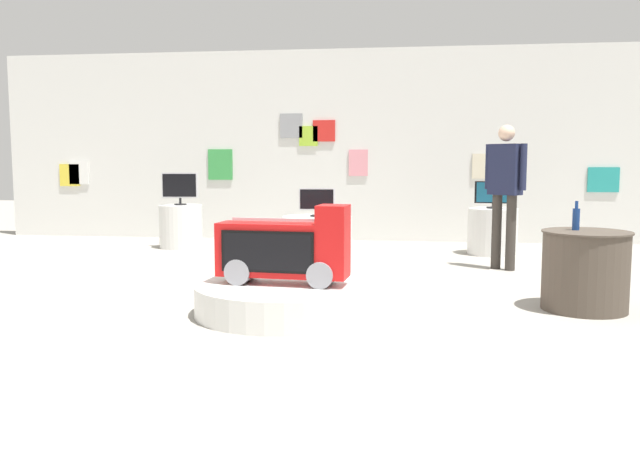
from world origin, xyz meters
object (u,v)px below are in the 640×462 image
(tv_on_right_rear, at_px, (493,194))
(shopper_browsing_near_truck, at_px, (505,185))
(tv_on_left_rear, at_px, (317,201))
(tv_on_center_rear, at_px, (180,187))
(display_pedestal_center_rear, at_px, (181,226))
(display_pedestal_right_rear, at_px, (492,231))
(bottle_on_side_table, at_px, (576,218))
(novelty_firetruck_tv, at_px, (285,251))
(main_display_pedestal, at_px, (283,299))
(display_pedestal_left_rear, at_px, (317,243))
(side_table_round, at_px, (585,270))

(tv_on_right_rear, height_order, shopper_browsing_near_truck, shopper_browsing_near_truck)
(tv_on_left_rear, relative_size, tv_on_center_rear, 0.79)
(display_pedestal_center_rear, xyz_separation_m, display_pedestal_right_rear, (4.71, -0.11, 0.00))
(tv_on_left_rear, height_order, bottle_on_side_table, tv_on_left_rear)
(display_pedestal_right_rear, distance_m, tv_on_right_rear, 0.54)
(shopper_browsing_near_truck, bearing_deg, novelty_firetruck_tv, -129.81)
(main_display_pedestal, distance_m, tv_on_left_rear, 2.43)
(display_pedestal_left_rear, bearing_deg, novelty_firetruck_tv, -89.14)
(tv_on_center_rear, bearing_deg, main_display_pedestal, -59.92)
(tv_on_center_rear, height_order, shopper_browsing_near_truck, shopper_browsing_near_truck)
(display_pedestal_left_rear, xyz_separation_m, side_table_round, (2.68, -1.83, 0.03))
(side_table_round, distance_m, bottle_on_side_table, 0.47)
(display_pedestal_left_rear, height_order, tv_on_right_rear, tv_on_right_rear)
(main_display_pedestal, bearing_deg, bottle_on_side_table, 12.44)
(tv_on_right_rear, height_order, bottle_on_side_table, tv_on_right_rear)
(shopper_browsing_near_truck, bearing_deg, tv_on_right_rear, 88.26)
(tv_on_left_rear, height_order, display_pedestal_center_rear, tv_on_left_rear)
(novelty_firetruck_tv, relative_size, side_table_round, 1.51)
(display_pedestal_left_rear, distance_m, display_pedestal_center_rear, 3.00)
(display_pedestal_center_rear, distance_m, display_pedestal_right_rear, 4.71)
(novelty_firetruck_tv, relative_size, display_pedestal_center_rear, 1.76)
(tv_on_right_rear, distance_m, bottle_on_side_table, 3.47)
(tv_on_right_rear, bearing_deg, display_pedestal_right_rear, 98.36)
(tv_on_center_rear, bearing_deg, shopper_browsing_near_truck, -17.35)
(novelty_firetruck_tv, relative_size, tv_on_left_rear, 2.65)
(novelty_firetruck_tv, relative_size, display_pedestal_right_rear, 1.66)
(main_display_pedestal, distance_m, display_pedestal_left_rear, 2.33)
(shopper_browsing_near_truck, bearing_deg, tv_on_left_rear, -170.95)
(tv_on_center_rear, bearing_deg, display_pedestal_right_rear, -1.31)
(novelty_firetruck_tv, distance_m, display_pedestal_right_rear, 4.65)
(novelty_firetruck_tv, relative_size, tv_on_right_rear, 2.23)
(novelty_firetruck_tv, bearing_deg, shopper_browsing_near_truck, 50.19)
(tv_on_left_rear, xyz_separation_m, display_pedestal_right_rear, (2.32, 1.71, -0.53))
(main_display_pedestal, distance_m, display_pedestal_center_rear, 4.80)
(display_pedestal_left_rear, distance_m, side_table_round, 3.25)
(shopper_browsing_near_truck, bearing_deg, bottle_on_side_table, -81.32)
(novelty_firetruck_tv, bearing_deg, display_pedestal_center_rear, 120.22)
(main_display_pedestal, xyz_separation_m, side_table_round, (2.67, 0.50, 0.23))
(bottle_on_side_table, bearing_deg, tv_on_right_rear, 94.65)
(tv_on_left_rear, bearing_deg, display_pedestal_left_rear, 84.71)
(tv_on_center_rear, xyz_separation_m, display_pedestal_right_rear, (4.71, -0.11, -0.62))
(tv_on_right_rear, distance_m, side_table_round, 3.59)
(display_pedestal_center_rear, xyz_separation_m, bottle_on_side_table, (4.99, -3.58, 0.49))
(main_display_pedestal, height_order, display_pedestal_center_rear, display_pedestal_center_rear)
(tv_on_left_rear, relative_size, display_pedestal_center_rear, 0.66)
(bottle_on_side_table, bearing_deg, shopper_browsing_near_truck, 98.68)
(display_pedestal_left_rear, height_order, shopper_browsing_near_truck, shopper_browsing_near_truck)
(tv_on_left_rear, height_order, display_pedestal_right_rear, tv_on_left_rear)
(display_pedestal_center_rear, bearing_deg, bottle_on_side_table, -35.64)
(display_pedestal_right_rear, xyz_separation_m, side_table_round, (0.36, -3.54, 0.03))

